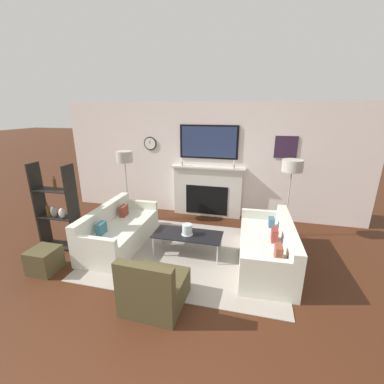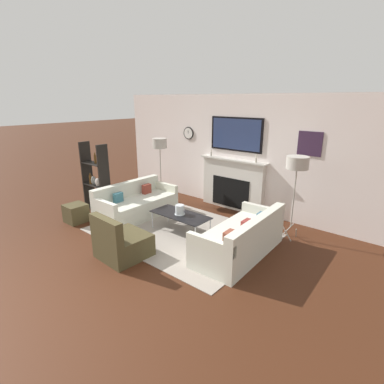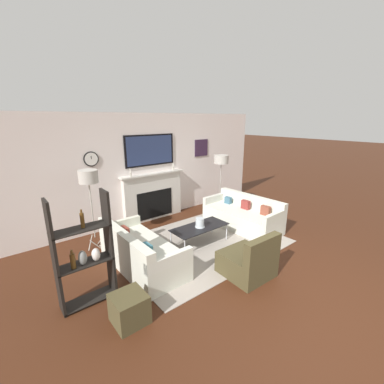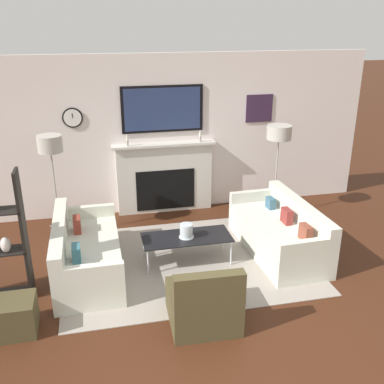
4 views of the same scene
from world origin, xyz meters
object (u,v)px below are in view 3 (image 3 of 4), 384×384
couch_right (243,216)px  ottoman (129,309)px  armchair (249,262)px  floor_lamp_left (88,178)px  hurricane_candle (200,223)px  couch_left (140,253)px  floor_lamp_right (221,160)px  shelf_unit (84,254)px  coffee_table (200,228)px

couch_right → ottoman: size_ratio=4.51×
armchair → floor_lamp_left: 3.30m
hurricane_candle → ottoman: bearing=-153.5°
floor_lamp_left → couch_left: bearing=-71.6°
armchair → hurricane_candle: (0.09, 1.37, 0.22)m
couch_left → hurricane_candle: size_ratio=8.96×
floor_lamp_right → couch_left: bearing=-159.6°
couch_left → hurricane_candle: bearing=-0.8°
shelf_unit → couch_right: bearing=5.2°
coffee_table → hurricane_candle: bearing=-123.5°
couch_left → shelf_unit: (-1.02, -0.35, 0.49)m
hurricane_candle → ottoman: hurricane_candle is taller
couch_right → floor_lamp_right: 1.72m
ottoman → couch_left: bearing=55.6°
couch_left → coffee_table: size_ratio=1.50×
shelf_unit → ottoman: 0.97m
couch_right → couch_left: bearing=-180.0°
coffee_table → floor_lamp_right: 2.41m
coffee_table → ottoman: ottoman is taller
floor_lamp_right → floor_lamp_left: bearing=-180.0°
shelf_unit → hurricane_candle: bearing=7.7°
armchair → coffee_table: armchair is taller
couch_left → armchair: 1.89m
armchair → ottoman: (-2.03, 0.31, -0.06)m
couch_right → floor_lamp_right: size_ratio=1.18×
armchair → floor_lamp_left: (-1.68, 2.57, 1.22)m
couch_left → ottoman: 1.31m
floor_lamp_right → shelf_unit: bearing=-160.0°
couch_left → floor_lamp_left: size_ratio=1.13×
floor_lamp_left → armchair: bearing=-56.8°
floor_lamp_right → shelf_unit: shelf_unit is taller
couch_right → armchair: size_ratio=2.40×
shelf_unit → armchair: bearing=-24.3°
couch_left → couch_right: couch_left is taller
coffee_table → floor_lamp_left: (-1.78, 1.19, 1.11)m
couch_left → armchair: size_ratio=2.34×
coffee_table → shelf_unit: bearing=-172.1°
floor_lamp_right → couch_right: bearing=-108.5°
couch_right → shelf_unit: bearing=-174.8°
hurricane_candle → ottoman: size_ratio=0.49×
couch_right → shelf_unit: (-3.80, -0.35, 0.49)m
couch_left → floor_lamp_right: (3.18, 1.18, 1.19)m
couch_left → couch_right: bearing=0.0°
couch_left → ottoman: (-0.74, -1.08, -0.08)m
couch_left → floor_lamp_left: (-0.39, 1.18, 1.21)m
ottoman → floor_lamp_right: bearing=30.0°
armchair → floor_lamp_right: (1.89, 2.57, 1.21)m
couch_left → floor_lamp_left: bearing=108.4°
coffee_table → couch_right: bearing=0.4°
couch_right → hurricane_candle: (-1.40, -0.02, 0.20)m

